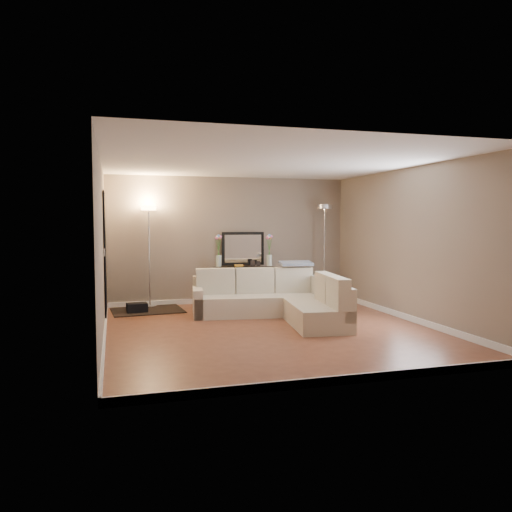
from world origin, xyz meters
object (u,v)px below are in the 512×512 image
object	(u,v)px
console_table	(241,283)
floor_lamp_lit	(149,236)
floor_lamp_unlit	(324,233)
sectional_sofa	(279,300)

from	to	relation	value
console_table	floor_lamp_lit	size ratio (longest dim) A/B	0.63
floor_lamp_lit	floor_lamp_unlit	distance (m)	3.62
sectional_sofa	floor_lamp_lit	size ratio (longest dim) A/B	1.28
sectional_sofa	floor_lamp_lit	distance (m)	2.93
console_table	floor_lamp_lit	world-z (taller)	floor_lamp_lit
sectional_sofa	console_table	distance (m)	1.63
sectional_sofa	floor_lamp_lit	xyz separation A→B (m)	(-2.11, 1.72, 1.10)
sectional_sofa	console_table	world-z (taller)	sectional_sofa
floor_lamp_lit	console_table	bearing A→B (deg)	-3.94
floor_lamp_unlit	console_table	bearing A→B (deg)	177.15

